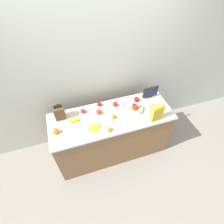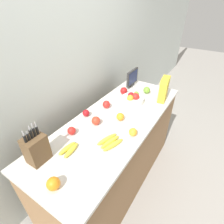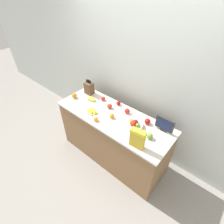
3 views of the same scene
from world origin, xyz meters
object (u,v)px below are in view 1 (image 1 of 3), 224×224
(apple_rear, at_px, (152,106))
(apple_by_knife_block, at_px, (99,112))
(knife_block, at_px, (60,113))
(small_monitor, at_px, (150,92))
(apple_leftmost, at_px, (136,99))
(orange_back_center, at_px, (56,131))
(banana_bunch_left, at_px, (94,127))
(cereal_box, at_px, (157,112))
(orange_mid_right, at_px, (113,116))
(apple_middle, at_px, (115,104))
(apple_rightmost, at_px, (99,104))
(banana_bunch_right, at_px, (74,120))
(fruit_bowl, at_px, (135,108))
(orange_front_left, at_px, (109,129))
(apple_near_bananas, at_px, (83,111))

(apple_rear, relative_size, apple_by_knife_block, 1.01)
(knife_block, xyz_separation_m, small_monitor, (1.42, -0.00, 0.01))
(apple_leftmost, distance_m, orange_back_center, 1.30)
(knife_block, bearing_deg, apple_by_knife_block, -9.74)
(knife_block, height_order, banana_bunch_left, knife_block)
(apple_by_knife_block, bearing_deg, knife_block, 170.26)
(cereal_box, bearing_deg, orange_mid_right, 152.54)
(cereal_box, xyz_separation_m, apple_middle, (-0.47, 0.43, -0.10))
(apple_rightmost, bearing_deg, apple_rear, -21.87)
(small_monitor, relative_size, apple_rear, 3.17)
(apple_middle, distance_m, apple_rear, 0.57)
(apple_leftmost, height_order, orange_back_center, same)
(banana_bunch_left, xyz_separation_m, apple_rightmost, (0.19, 0.40, 0.01))
(apple_middle, bearing_deg, apple_rightmost, 160.68)
(knife_block, height_order, apple_leftmost, knife_block)
(apple_leftmost, height_order, apple_rightmost, apple_leftmost)
(apple_rightmost, height_order, apple_by_knife_block, apple_by_knife_block)
(apple_rear, bearing_deg, apple_by_knife_block, 169.86)
(cereal_box, distance_m, orange_back_center, 1.40)
(banana_bunch_right, xyz_separation_m, apple_rear, (1.17, -0.11, 0.02))
(cereal_box, relative_size, apple_middle, 3.30)
(knife_block, bearing_deg, banana_bunch_left, -39.78)
(orange_back_center, bearing_deg, knife_block, 69.64)
(banana_bunch_left, bearing_deg, knife_block, 140.22)
(fruit_bowl, bearing_deg, orange_front_left, -152.77)
(fruit_bowl, bearing_deg, apple_rear, -9.23)
(cereal_box, xyz_separation_m, apple_rear, (0.06, 0.21, -0.10))
(cereal_box, relative_size, apple_rightmost, 3.87)
(cereal_box, relative_size, apple_by_knife_block, 3.31)
(fruit_bowl, distance_m, apple_leftmost, 0.20)
(orange_mid_right, bearing_deg, fruit_bowl, 8.31)
(apple_leftmost, xyz_separation_m, orange_back_center, (-1.28, -0.24, 0.00))
(apple_middle, xyz_separation_m, apple_rightmost, (-0.23, 0.08, -0.01))
(small_monitor, distance_m, apple_leftmost, 0.25)
(small_monitor, relative_size, apple_near_bananas, 3.57)
(apple_leftmost, bearing_deg, cereal_box, -75.56)
(knife_block, distance_m, orange_mid_right, 0.76)
(apple_middle, relative_size, apple_leftmost, 0.95)
(apple_leftmost, bearing_deg, apple_rightmost, 171.84)
(small_monitor, bearing_deg, knife_block, 179.84)
(fruit_bowl, distance_m, apple_by_knife_block, 0.54)
(banana_bunch_left, bearing_deg, banana_bunch_right, 137.00)
(banana_bunch_right, bearing_deg, orange_front_left, -37.62)
(cereal_box, xyz_separation_m, apple_near_bananas, (-0.96, 0.44, -0.11))
(knife_block, xyz_separation_m, banana_bunch_left, (0.40, -0.34, -0.09))
(orange_front_left, bearing_deg, knife_block, 143.12)
(fruit_bowl, relative_size, orange_mid_right, 3.27)
(cereal_box, bearing_deg, apple_leftmost, 96.44)
(orange_front_left, bearing_deg, banana_bunch_left, 150.30)
(cereal_box, relative_size, apple_leftmost, 3.14)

